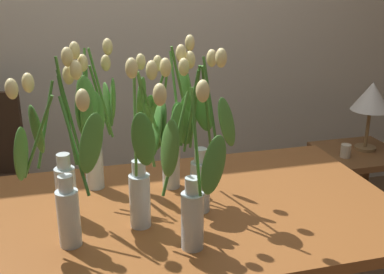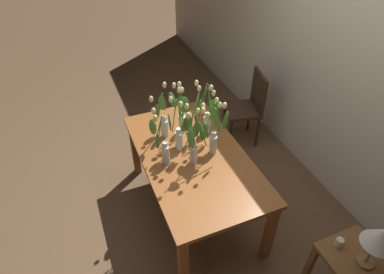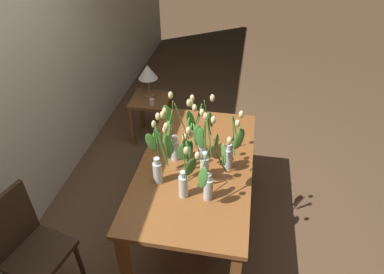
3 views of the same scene
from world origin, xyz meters
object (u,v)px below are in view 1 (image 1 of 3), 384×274
at_px(tulip_vase_2, 64,192).
at_px(table_lamp, 371,98).
at_px(tulip_vase_1, 169,129).
at_px(tulip_vase_4, 68,152).
at_px(tulip_vase_3, 191,196).
at_px(tulip_vase_5, 199,147).
at_px(tulip_vase_6, 145,165).
at_px(dining_table, 174,231).
at_px(tulip_vase_0, 96,130).
at_px(pillar_candle, 346,151).
at_px(side_table, 358,170).

xyz_separation_m(tulip_vase_2, table_lamp, (1.68, 0.93, -0.07)).
bearing_deg(tulip_vase_1, tulip_vase_4, -155.86).
distance_m(tulip_vase_3, tulip_vase_5, 0.29).
distance_m(tulip_vase_5, tulip_vase_6, 0.21).
relative_size(tulip_vase_4, tulip_vase_5, 1.01).
relative_size(dining_table, tulip_vase_0, 2.78).
xyz_separation_m(tulip_vase_0, tulip_vase_3, (0.23, -0.51, -0.05)).
bearing_deg(tulip_vase_5, tulip_vase_1, 107.58).
xyz_separation_m(tulip_vase_2, tulip_vase_6, (0.25, 0.07, 0.03)).
distance_m(tulip_vase_1, tulip_vase_6, 0.30).
distance_m(tulip_vase_2, tulip_vase_4, 0.19).
distance_m(tulip_vase_2, tulip_vase_6, 0.26).
xyz_separation_m(tulip_vase_3, pillar_candle, (1.15, 0.97, -0.34)).
bearing_deg(tulip_vase_0, table_lamp, 19.23).
height_order(tulip_vase_0, tulip_vase_1, same).
distance_m(side_table, pillar_candle, 0.21).
bearing_deg(side_table, tulip_vase_0, -160.91).
bearing_deg(tulip_vase_3, pillar_candle, 40.23).
bearing_deg(tulip_vase_3, dining_table, 87.74).
xyz_separation_m(tulip_vase_5, table_lamp, (1.23, 0.78, -0.11)).
bearing_deg(tulip_vase_5, tulip_vase_0, 143.24).
xyz_separation_m(tulip_vase_2, tulip_vase_4, (0.02, 0.17, 0.06)).
bearing_deg(tulip_vase_6, tulip_vase_1, 63.22).
height_order(dining_table, side_table, dining_table).
height_order(dining_table, tulip_vase_0, tulip_vase_0).
bearing_deg(tulip_vase_4, tulip_vase_6, -23.81).
bearing_deg(side_table, tulip_vase_1, -155.46).
bearing_deg(tulip_vase_1, tulip_vase_5, -72.42).
distance_m(tulip_vase_0, tulip_vase_1, 0.27).
xyz_separation_m(tulip_vase_0, tulip_vase_4, (-0.11, -0.21, 0.00)).
bearing_deg(dining_table, pillar_candle, 31.38).
bearing_deg(tulip_vase_1, dining_table, -97.97).
xyz_separation_m(tulip_vase_6, side_table, (1.38, 0.84, -0.52)).
xyz_separation_m(dining_table, tulip_vase_2, (-0.36, -0.16, 0.27)).
xyz_separation_m(tulip_vase_0, side_table, (1.51, 0.52, -0.55)).
xyz_separation_m(dining_table, tulip_vase_4, (-0.34, 0.02, 0.33)).
relative_size(tulip_vase_6, side_table, 1.02).
distance_m(tulip_vase_2, tulip_vase_5, 0.47).
distance_m(tulip_vase_0, tulip_vase_4, 0.24).
relative_size(tulip_vase_3, tulip_vase_5, 0.93).
xyz_separation_m(dining_table, tulip_vase_3, (-0.01, -0.28, 0.27)).
relative_size(tulip_vase_0, tulip_vase_6, 1.02).
distance_m(tulip_vase_0, tulip_vase_5, 0.41).
relative_size(tulip_vase_3, side_table, 0.97).
relative_size(dining_table, tulip_vase_6, 2.84).
bearing_deg(tulip_vase_0, tulip_vase_4, -116.54).
bearing_deg(side_table, table_lamp, 23.66).
xyz_separation_m(tulip_vase_0, tulip_vase_6, (0.13, -0.31, -0.03)).
bearing_deg(tulip_vase_1, tulip_vase_3, -94.55).
bearing_deg(tulip_vase_3, tulip_vase_4, 138.24).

